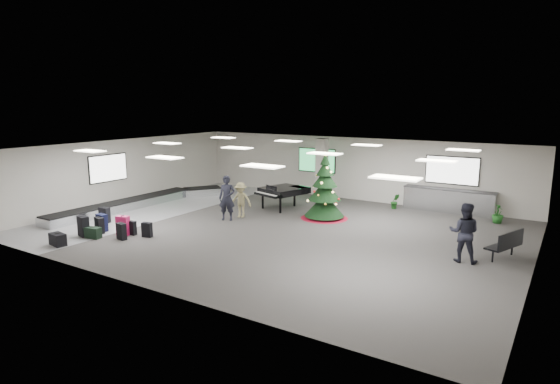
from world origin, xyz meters
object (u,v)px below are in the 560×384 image
Objects in this scene: service_counter at (448,200)px; christmas_tree at (325,196)px; traveler_b at (241,200)px; grand_piano at (282,191)px; pink_suitcase at (123,226)px; potted_plant_left at (395,201)px; bench at (507,243)px; traveler_bench at (464,233)px; potted_plant_right at (498,213)px; baggage_carousel at (141,202)px; traveler_a at (227,198)px.

christmas_tree is (-4.28, -4.07, 0.46)m from service_counter.
traveler_b is (-3.19, -1.79, -0.23)m from christmas_tree.
traveler_b is at bearing -88.76° from grand_piano.
potted_plant_left is at bearing 38.13° from pink_suitcase.
potted_plant_left is (-5.42, 5.10, -0.17)m from bench.
traveler_bench is (8.83, -3.29, 0.11)m from grand_piano.
potted_plant_left is at bearing 176.60° from potted_plant_right.
potted_plant_left is at bearing 157.87° from bench.
traveler_a reaches higher than baggage_carousel.
christmas_tree is 4.01m from potted_plant_left.
potted_plant_right is (9.68, 4.94, -0.36)m from traveler_b.
grand_piano reaches higher than baggage_carousel.
bench is at bearing 5.06° from pink_suitcase.
christmas_tree is (8.56, 2.66, 0.79)m from baggage_carousel.
christmas_tree is 1.88× the size of bench.
grand_piano is 2.48m from traveler_b.
traveler_bench reaches higher than grand_piano.
traveler_b is 7.36m from potted_plant_left.
baggage_carousel is 5.04× the size of traveler_a.
service_counter is 5.92m from christmas_tree.
pink_suitcase is at bearing -129.07° from christmas_tree.
christmas_tree reaches higher than bench.
service_counter is 6.55m from bench.
christmas_tree reaches higher than traveler_b.
pink_suitcase is 13.53m from bench.
traveler_bench is 5.87m from potted_plant_right.
traveler_b is at bearing -141.84° from service_counter.
service_counter is 2.12× the size of traveler_bench.
pink_suitcase is at bearing 11.51° from traveler_bench.
pink_suitcase is at bearing -94.74° from grand_piano.
traveler_b reaches higher than grand_piano.
grand_piano is (6.02, 3.26, 0.64)m from baggage_carousel.
baggage_carousel is 16.01m from bench.
bench is 2.15× the size of potted_plant_left.
christmas_tree reaches higher than traveler_bench.
potted_plant_right is at bearing -22.56° from service_counter.
pink_suitcase is (3.32, -3.80, 0.16)m from baggage_carousel.
christmas_tree is 7.24m from potted_plant_right.
traveler_b is (0.17, 0.73, -0.19)m from traveler_a.
pink_suitcase is 4.41m from traveler_a.
traveler_b is (5.38, 0.87, 0.56)m from baggage_carousel.
traveler_bench is (9.47, -0.90, 0.18)m from traveler_b.
potted_plant_left is (5.18, 5.21, -0.41)m from traveler_b.
service_counter is 4.96× the size of potted_plant_right.
potted_plant_left is 0.89× the size of potted_plant_right.
pink_suitcase is 0.49× the size of bench.
potted_plant_left reaches higher than baggage_carousel.
grand_piano is (-6.83, -3.47, 0.30)m from service_counter.
grand_piano is at bearing -153.04° from service_counter.
baggage_carousel is 9.00m from christmas_tree.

